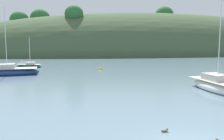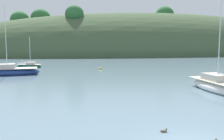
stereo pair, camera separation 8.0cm
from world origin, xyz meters
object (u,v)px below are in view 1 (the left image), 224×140
at_px(mooring_buoy_inner, 100,69).
at_px(duck_lone_left, 165,131).
at_px(sailboat_red_portside, 220,86).
at_px(sailboat_yellow_far, 29,66).
at_px(sailboat_orange_cutter, 10,72).

relative_size(mooring_buoy_inner, duck_lone_left, 1.27).
distance_m(sailboat_red_portside, sailboat_yellow_far, 32.86).
bearing_deg(duck_lone_left, sailboat_red_portside, 44.53).
relative_size(sailboat_orange_cutter, sailboat_yellow_far, 1.78).
height_order(sailboat_orange_cutter, duck_lone_left, sailboat_orange_cutter).
bearing_deg(sailboat_orange_cutter, mooring_buoy_inner, 18.31).
xyz_separation_m(sailboat_yellow_far, duck_lone_left, (11.27, -34.78, -0.25)).
height_order(sailboat_orange_cutter, mooring_buoy_inner, sailboat_orange_cutter).
xyz_separation_m(sailboat_red_portside, sailboat_yellow_far, (-20.57, 25.62, -0.16)).
distance_m(mooring_buoy_inner, duck_lone_left, 29.28).
distance_m(sailboat_red_portside, sailboat_orange_cutter, 26.92).
bearing_deg(duck_lone_left, mooring_buoy_inner, 88.41).
bearing_deg(mooring_buoy_inner, sailboat_orange_cutter, -161.69).
distance_m(sailboat_orange_cutter, mooring_buoy_inner, 14.10).
bearing_deg(sailboat_orange_cutter, sailboat_red_portside, -35.64).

